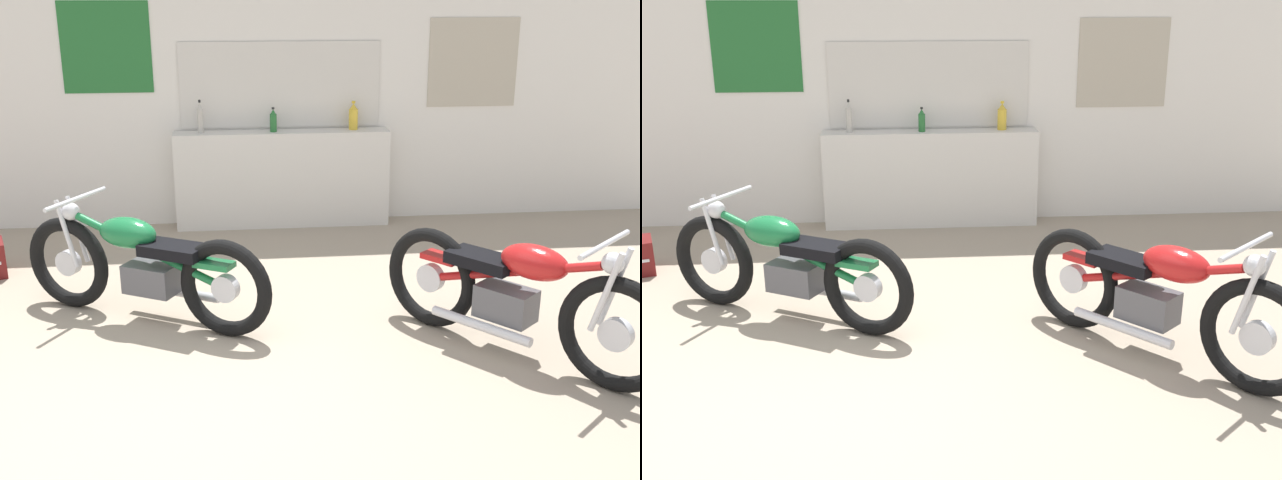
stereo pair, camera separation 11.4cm
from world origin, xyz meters
The scene contains 8 objects.
ground_plane centered at (0.00, 0.00, 0.00)m, with size 24.00×24.00×0.00m, color gray.
wall_back centered at (0.03, 3.76, 1.40)m, with size 10.00×0.07×2.80m.
sill_counter centered at (0.79, 3.59, 0.48)m, with size 2.12×0.28×0.95m.
bottle_leftmost centered at (0.01, 3.59, 1.10)m, with size 0.06×0.06×0.32m.
bottle_left_center centered at (0.71, 3.57, 1.06)m, with size 0.07×0.07×0.24m.
bottle_center centered at (1.50, 3.62, 1.08)m, with size 0.09×0.09×0.28m.
motorcycle_green centered at (-0.33, 1.38, 0.41)m, with size 1.83×1.07×0.87m.
motorcycle_red centered at (2.11, 0.58, 0.43)m, with size 1.39×1.61×0.90m.
Camera 2 is at (0.50, -3.70, 2.28)m, focal length 42.00 mm.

